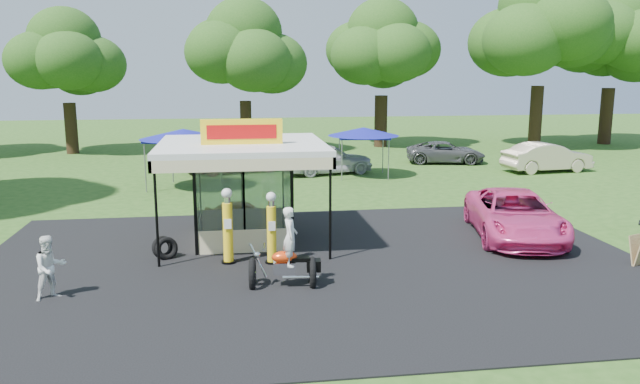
{
  "coord_description": "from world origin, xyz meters",
  "views": [
    {
      "loc": [
        -2.4,
        -15.61,
        5.74
      ],
      "look_at": [
        0.46,
        4.0,
        1.83
      ],
      "focal_mm": 35.0,
      "sensor_mm": 36.0,
      "label": 1
    }
  ],
  "objects_px": {
    "tent_west": "(183,135)",
    "motorcycle": "(288,255)",
    "spectator_west": "(50,268)",
    "bg_car_e": "(547,157)",
    "bg_car_d": "(446,152)",
    "pink_sedan": "(515,215)",
    "bg_car_c": "(328,159)",
    "a_frame_sign": "(639,251)",
    "gas_pump_left": "(228,228)",
    "kiosk_car": "(242,213)",
    "tent_east": "(363,132)",
    "gas_station_kiosk": "(243,190)",
    "gas_pump_right": "(272,230)",
    "bg_car_b": "(234,158)"
  },
  "relations": [
    {
      "from": "tent_west",
      "to": "motorcycle",
      "type": "bearing_deg",
      "value": -76.14
    },
    {
      "from": "spectator_west",
      "to": "bg_car_e",
      "type": "bearing_deg",
      "value": 2.01
    },
    {
      "from": "bg_car_d",
      "to": "tent_west",
      "type": "bearing_deg",
      "value": 123.33
    },
    {
      "from": "pink_sedan",
      "to": "bg_car_c",
      "type": "relative_size",
      "value": 1.17
    },
    {
      "from": "bg_car_d",
      "to": "bg_car_e",
      "type": "distance_m",
      "value": 6.11
    },
    {
      "from": "a_frame_sign",
      "to": "tent_west",
      "type": "xyz_separation_m",
      "value": [
        -14.1,
        14.52,
        2.18
      ]
    },
    {
      "from": "bg_car_e",
      "to": "bg_car_d",
      "type": "bearing_deg",
      "value": 41.69
    },
    {
      "from": "gas_pump_left",
      "to": "kiosk_car",
      "type": "height_order",
      "value": "gas_pump_left"
    },
    {
      "from": "motorcycle",
      "to": "a_frame_sign",
      "type": "height_order",
      "value": "motorcycle"
    },
    {
      "from": "a_frame_sign",
      "to": "bg_car_c",
      "type": "xyz_separation_m",
      "value": [
        -6.51,
        17.78,
        0.38
      ]
    },
    {
      "from": "motorcycle",
      "to": "a_frame_sign",
      "type": "xyz_separation_m",
      "value": [
        10.46,
        0.27,
        -0.42
      ]
    },
    {
      "from": "tent_east",
      "to": "a_frame_sign",
      "type": "bearing_deg",
      "value": -74.17
    },
    {
      "from": "motorcycle",
      "to": "bg_car_e",
      "type": "xyz_separation_m",
      "value": [
        16.42,
        17.01,
        -0.06
      ]
    },
    {
      "from": "gas_station_kiosk",
      "to": "pink_sedan",
      "type": "height_order",
      "value": "gas_station_kiosk"
    },
    {
      "from": "gas_pump_right",
      "to": "tent_west",
      "type": "xyz_separation_m",
      "value": [
        -3.36,
        12.74,
        1.59
      ]
    },
    {
      "from": "tent_west",
      "to": "tent_east",
      "type": "height_order",
      "value": "tent_west"
    },
    {
      "from": "a_frame_sign",
      "to": "spectator_west",
      "type": "relative_size",
      "value": 0.55
    },
    {
      "from": "pink_sedan",
      "to": "tent_west",
      "type": "distance_m",
      "value": 16.27
    },
    {
      "from": "gas_pump_left",
      "to": "tent_east",
      "type": "xyz_separation_m",
      "value": [
        7.29,
        14.72,
        1.3
      ]
    },
    {
      "from": "pink_sedan",
      "to": "tent_west",
      "type": "xyz_separation_m",
      "value": [
        -11.86,
        10.98,
        1.83
      ]
    },
    {
      "from": "bg_car_b",
      "to": "bg_car_c",
      "type": "relative_size",
      "value": 1.1
    },
    {
      "from": "bg_car_d",
      "to": "kiosk_car",
      "type": "bearing_deg",
      "value": 148.93
    },
    {
      "from": "motorcycle",
      "to": "tent_east",
      "type": "bearing_deg",
      "value": 76.12
    },
    {
      "from": "a_frame_sign",
      "to": "bg_car_d",
      "type": "bearing_deg",
      "value": 63.19
    },
    {
      "from": "gas_pump_right",
      "to": "spectator_west",
      "type": "bearing_deg",
      "value": -160.03
    },
    {
      "from": "bg_car_d",
      "to": "bg_car_b",
      "type": "bearing_deg",
      "value": 108.43
    },
    {
      "from": "tent_east",
      "to": "kiosk_car",
      "type": "bearing_deg",
      "value": -123.96
    },
    {
      "from": "bg_car_e",
      "to": "tent_west",
      "type": "xyz_separation_m",
      "value": [
        -20.07,
        -2.22,
        1.82
      ]
    },
    {
      "from": "bg_car_c",
      "to": "spectator_west",
      "type": "bearing_deg",
      "value": 138.51
    },
    {
      "from": "a_frame_sign",
      "to": "pink_sedan",
      "type": "xyz_separation_m",
      "value": [
        -2.24,
        3.54,
        0.35
      ]
    },
    {
      "from": "gas_pump_right",
      "to": "spectator_west",
      "type": "distance_m",
      "value": 6.11
    },
    {
      "from": "spectator_west",
      "to": "tent_east",
      "type": "xyz_separation_m",
      "value": [
        11.74,
        17.0,
        1.59
      ]
    },
    {
      "from": "spectator_west",
      "to": "tent_east",
      "type": "bearing_deg",
      "value": 20.18
    },
    {
      "from": "kiosk_car",
      "to": "bg_car_b",
      "type": "xyz_separation_m",
      "value": [
        -0.18,
        12.51,
        0.31
      ]
    },
    {
      "from": "kiosk_car",
      "to": "bg_car_e",
      "type": "height_order",
      "value": "bg_car_e"
    },
    {
      "from": "kiosk_car",
      "to": "bg_car_b",
      "type": "bearing_deg",
      "value": 0.82
    },
    {
      "from": "pink_sedan",
      "to": "bg_car_e",
      "type": "bearing_deg",
      "value": 70.47
    },
    {
      "from": "bg_car_b",
      "to": "bg_car_c",
      "type": "height_order",
      "value": "bg_car_c"
    },
    {
      "from": "bg_car_e",
      "to": "tent_east",
      "type": "height_order",
      "value": "tent_east"
    },
    {
      "from": "gas_pump_right",
      "to": "bg_car_c",
      "type": "distance_m",
      "value": 16.55
    },
    {
      "from": "gas_pump_right",
      "to": "bg_car_b",
      "type": "bearing_deg",
      "value": 93.11
    },
    {
      "from": "tent_west",
      "to": "tent_east",
      "type": "bearing_deg",
      "value": 13.11
    },
    {
      "from": "motorcycle",
      "to": "bg_car_e",
      "type": "relative_size",
      "value": 0.45
    },
    {
      "from": "gas_pump_right",
      "to": "tent_west",
      "type": "bearing_deg",
      "value": 104.8
    },
    {
      "from": "gas_pump_left",
      "to": "motorcycle",
      "type": "xyz_separation_m",
      "value": [
        1.57,
        -2.25,
        -0.23
      ]
    },
    {
      "from": "spectator_west",
      "to": "tent_east",
      "type": "relative_size",
      "value": 0.43
    },
    {
      "from": "spectator_west",
      "to": "pink_sedan",
      "type": "bearing_deg",
      "value": -20.11
    },
    {
      "from": "bg_car_c",
      "to": "gas_pump_right",
      "type": "bearing_deg",
      "value": 152.56
    },
    {
      "from": "gas_pump_left",
      "to": "gas_pump_right",
      "type": "xyz_separation_m",
      "value": [
        1.29,
        -0.19,
        -0.06
      ]
    },
    {
      "from": "bg_car_d",
      "to": "tent_west",
      "type": "relative_size",
      "value": 1.15
    }
  ]
}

